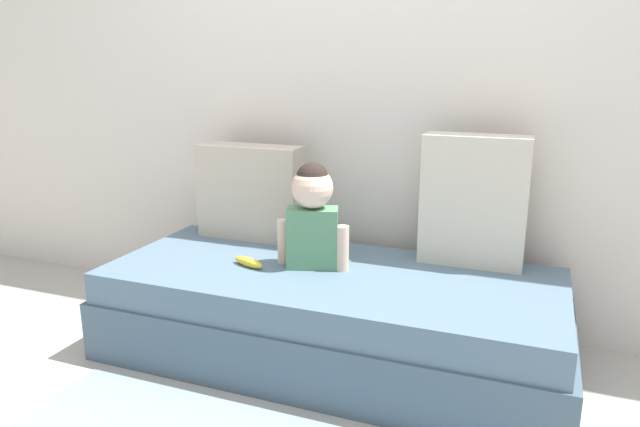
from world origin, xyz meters
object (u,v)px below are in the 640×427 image
throw_pillow_right (474,201)px  banana (248,262)px  toddler (312,212)px  couch (330,315)px  throw_pillow_left (251,192)px

throw_pillow_right → banana: throw_pillow_right is taller
toddler → throw_pillow_right: bearing=24.6°
couch → throw_pillow_left: (-0.54, 0.32, 0.44)m
throw_pillow_left → throw_pillow_right: size_ratio=0.94×
couch → banana: banana is taller
couch → throw_pillow_right: (0.54, 0.32, 0.49)m
throw_pillow_right → toddler: bearing=-155.4°
couch → throw_pillow_left: bearing=149.5°
couch → throw_pillow_right: size_ratio=3.48×
throw_pillow_right → couch: bearing=-149.5°
toddler → couch: bearing=-17.6°
throw_pillow_left → couch: bearing=-30.5°
banana → throw_pillow_right: bearing=23.8°
couch → throw_pillow_left: throw_pillow_left is taller
throw_pillow_right → throw_pillow_left: bearing=180.0°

